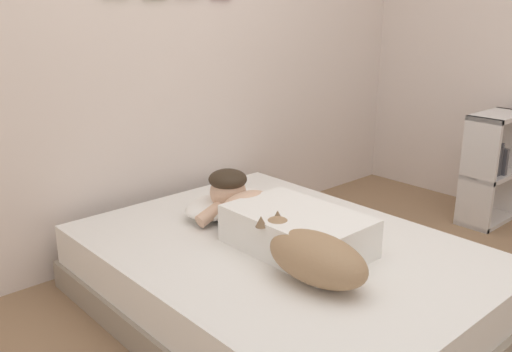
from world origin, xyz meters
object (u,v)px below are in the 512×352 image
object	(u,v)px
coffee_cup	(243,211)
cell_phone	(345,239)
pillow	(228,204)
person_lying	(276,219)
dog	(311,255)
bookshelf	(491,168)
bed	(281,278)

from	to	relation	value
coffee_cup	cell_phone	bearing A→B (deg)	-71.49
pillow	person_lying	world-z (taller)	person_lying
pillow	coffee_cup	world-z (taller)	pillow
dog	coffee_cup	world-z (taller)	dog
person_lying	cell_phone	bearing A→B (deg)	-41.97
pillow	bookshelf	bearing A→B (deg)	-18.87
dog	coffee_cup	size ratio (longest dim) A/B	4.60
bed	pillow	size ratio (longest dim) A/B	3.73
bed	cell_phone	xyz separation A→B (m)	(0.27, -0.16, 0.18)
coffee_cup	cell_phone	xyz separation A→B (m)	(0.18, -0.54, -0.03)
pillow	dog	bearing A→B (deg)	-104.81
bed	bookshelf	world-z (taller)	bookshelf
person_lying	dog	world-z (taller)	person_lying
bookshelf	bed	bearing A→B (deg)	176.01
bed	coffee_cup	bearing A→B (deg)	77.24
pillow	dog	distance (m)	0.82
pillow	bed	bearing A→B (deg)	-98.17
bookshelf	coffee_cup	bearing A→B (deg)	163.98
bed	person_lying	world-z (taller)	person_lying
bed	dog	xyz separation A→B (m)	(-0.14, -0.31, 0.28)
coffee_cup	cell_phone	distance (m)	0.57
dog	cell_phone	bearing A→B (deg)	20.18
person_lying	coffee_cup	distance (m)	0.33
cell_phone	person_lying	bearing A→B (deg)	138.03
dog	cell_phone	size ratio (longest dim) A/B	4.11
coffee_cup	bookshelf	distance (m)	1.83
bed	bookshelf	bearing A→B (deg)	-3.99
dog	coffee_cup	xyz separation A→B (m)	(0.23, 0.69, -0.07)
pillow	person_lying	bearing A→B (deg)	-96.66
pillow	cell_phone	bearing A→B (deg)	-72.92
person_lying	bookshelf	distance (m)	1.84
bed	person_lying	size ratio (longest dim) A/B	2.11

